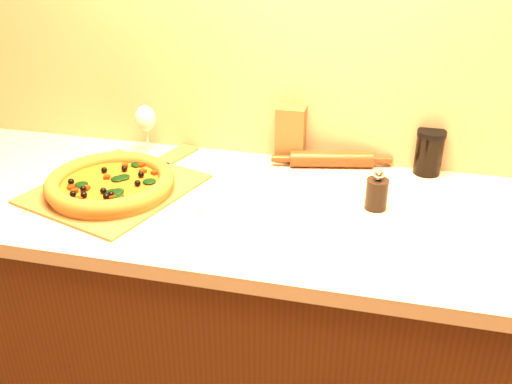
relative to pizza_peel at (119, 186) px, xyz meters
name	(u,v)px	position (x,y,z in m)	size (l,w,h in m)	color
cabinet	(289,343)	(0.50, 0.00, -0.47)	(2.80, 0.65, 0.86)	#4D2810
countertop	(293,214)	(0.50, 0.00, -0.02)	(2.84, 0.68, 0.04)	beige
pizza_peel	(119,186)	(0.00, 0.00, 0.00)	(0.48, 0.60, 0.01)	brown
pizza	(110,183)	(-0.01, -0.04, 0.03)	(0.35, 0.35, 0.05)	#C67931
bottle_cap	(83,216)	(-0.02, -0.17, 0.00)	(0.03, 0.03, 0.01)	black
pepper_grinder	(377,193)	(0.71, 0.05, 0.04)	(0.06, 0.06, 0.11)	black
rolling_pin	(332,159)	(0.57, 0.28, 0.02)	(0.36, 0.10, 0.05)	#50210D
wine_glass	(145,120)	(-0.02, 0.25, 0.11)	(0.06, 0.06, 0.16)	silver
paper_bag	(291,134)	(0.44, 0.30, 0.08)	(0.09, 0.07, 0.17)	brown
dark_jar	(429,152)	(0.85, 0.30, 0.06)	(0.08, 0.08, 0.13)	black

